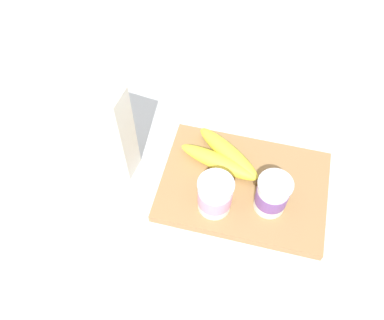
% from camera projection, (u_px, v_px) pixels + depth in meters
% --- Properties ---
extents(ground_plane, '(2.40, 2.40, 0.00)m').
position_uv_depth(ground_plane, '(244.00, 189.00, 0.91)').
color(ground_plane, silver).
extents(cutting_board, '(0.35, 0.25, 0.02)m').
position_uv_depth(cutting_board, '(244.00, 186.00, 0.90)').
color(cutting_board, '#A37A4C').
rests_on(cutting_board, ground_plane).
extents(cereal_box, '(0.19, 0.08, 0.24)m').
position_uv_depth(cereal_box, '(90.00, 125.00, 0.85)').
color(cereal_box, white).
rests_on(cereal_box, ground_plane).
extents(yogurt_cup_front, '(0.07, 0.07, 0.09)m').
position_uv_depth(yogurt_cup_front, '(273.00, 195.00, 0.82)').
color(yogurt_cup_front, white).
rests_on(yogurt_cup_front, cutting_board).
extents(yogurt_cup_back, '(0.07, 0.07, 0.09)m').
position_uv_depth(yogurt_cup_back, '(216.00, 195.00, 0.82)').
color(yogurt_cup_back, white).
rests_on(yogurt_cup_back, cutting_board).
extents(banana_bunch, '(0.19, 0.14, 0.04)m').
position_uv_depth(banana_bunch, '(224.00, 158.00, 0.91)').
color(banana_bunch, yellow).
rests_on(banana_bunch, cutting_board).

